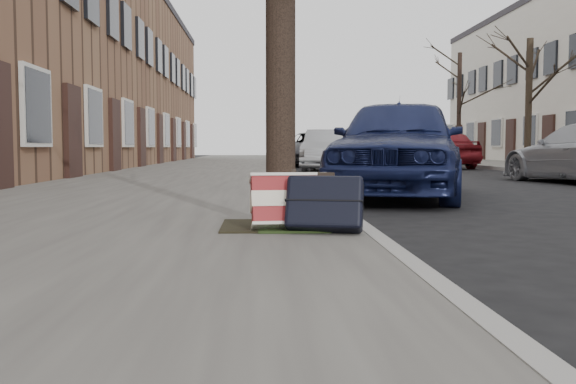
{
  "coord_description": "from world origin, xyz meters",
  "views": [
    {
      "loc": [
        -2.1,
        -4.02,
        0.77
      ],
      "look_at": [
        -1.9,
        0.8,
        0.43
      ],
      "focal_mm": 40.0,
      "sensor_mm": 36.0,
      "label": 1
    }
  ],
  "objects_px": {
    "car_near_front": "(400,147)",
    "suitcase_red": "(289,202)",
    "suitcase_navy": "(325,203)",
    "car_near_mid": "(329,150)"
  },
  "relations": [
    {
      "from": "car_near_mid",
      "to": "suitcase_navy",
      "type": "bearing_deg",
      "value": -85.93
    },
    {
      "from": "car_near_front",
      "to": "suitcase_red",
      "type": "bearing_deg",
      "value": -94.75
    },
    {
      "from": "suitcase_navy",
      "to": "car_near_front",
      "type": "bearing_deg",
      "value": 83.65
    },
    {
      "from": "suitcase_red",
      "to": "suitcase_navy",
      "type": "xyz_separation_m",
      "value": [
        0.27,
        -0.14,
        0.0
      ]
    },
    {
      "from": "suitcase_red",
      "to": "car_near_mid",
      "type": "xyz_separation_m",
      "value": [
        1.94,
        15.4,
        0.33
      ]
    },
    {
      "from": "suitcase_navy",
      "to": "suitcase_red",
      "type": "bearing_deg",
      "value": 164.39
    },
    {
      "from": "suitcase_navy",
      "to": "car_near_front",
      "type": "relative_size",
      "value": 0.13
    },
    {
      "from": "suitcase_navy",
      "to": "car_near_mid",
      "type": "height_order",
      "value": "car_near_mid"
    },
    {
      "from": "suitcase_red",
      "to": "car_near_mid",
      "type": "distance_m",
      "value": 15.53
    },
    {
      "from": "suitcase_red",
      "to": "suitcase_navy",
      "type": "relative_size",
      "value": 1.0
    }
  ]
}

